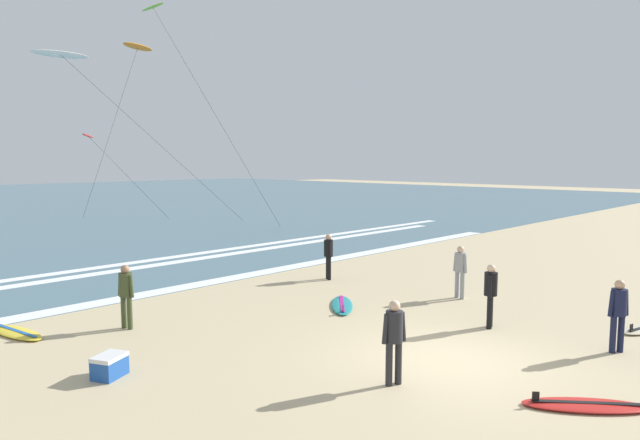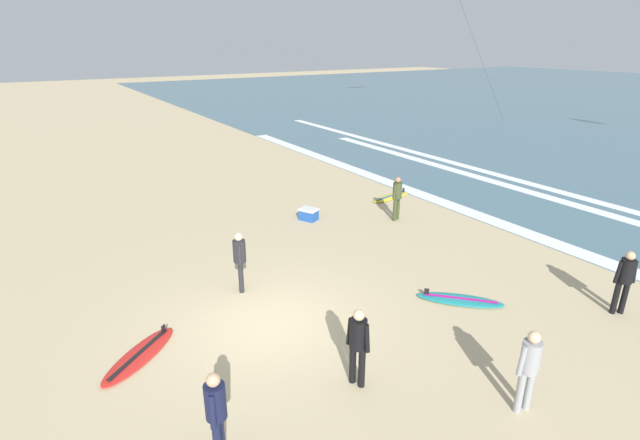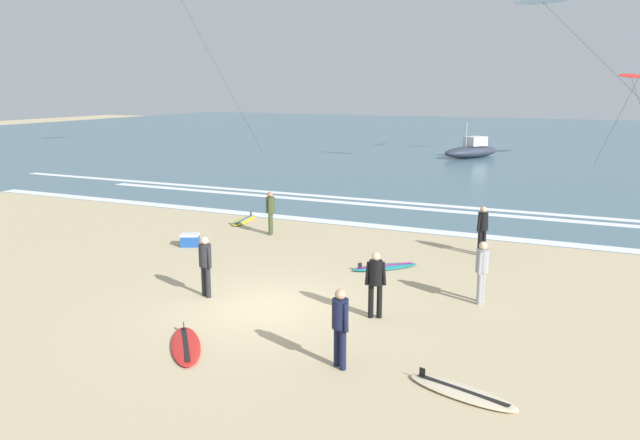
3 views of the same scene
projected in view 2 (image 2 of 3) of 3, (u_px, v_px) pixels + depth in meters
The scene contains 14 objects.
ground_plane at pixel (269, 323), 10.96m from camera, with size 160.00×160.00×0.00m, color tan.
wave_foam_shoreline at pixel (509, 227), 16.55m from camera, with size 39.86×0.74×0.01m, color white.
wave_foam_mid_break at pixel (639, 224), 16.83m from camera, with size 36.93×0.62×0.01m, color white.
wave_foam_outer_break at pixel (587, 199), 19.41m from camera, with size 47.91×0.57×0.01m, color white.
surfer_background_far at pixel (358, 341), 8.68m from camera, with size 0.51×0.32×1.60m.
surfer_mid_group at pixel (240, 257), 12.05m from camera, with size 0.50×0.32×1.60m.
surfer_foreground_main at pixel (216, 410), 7.07m from camera, with size 0.48×0.35×1.60m.
surfer_left_far at pixel (529, 364), 8.05m from camera, with size 0.32×0.52×1.60m.
surfer_left_near at pixel (397, 195), 16.88m from camera, with size 0.32×0.51×1.60m.
surfer_right_near at pixel (625, 277), 11.02m from camera, with size 0.34×0.48×1.60m.
surfboard_right_spare at pixel (460, 300), 11.83m from camera, with size 1.93×1.89×0.25m.
surfboard_near_water at pixel (391, 197), 19.60m from camera, with size 0.97×2.17×0.25m.
surfboard_left_pile at pixel (140, 355), 9.76m from camera, with size 1.79×2.01×0.25m.
cooler_box at pixel (309, 214), 17.14m from camera, with size 0.75×0.67×0.44m.
Camera 2 is at (8.61, -4.00, 6.09)m, focal length 26.81 mm.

